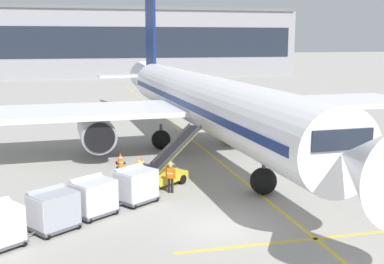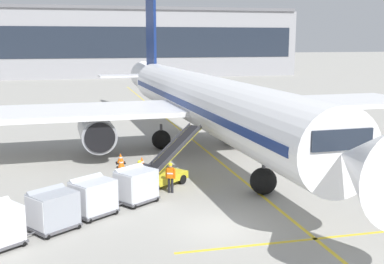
{
  "view_description": "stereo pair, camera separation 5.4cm",
  "coord_description": "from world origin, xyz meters",
  "px_view_note": "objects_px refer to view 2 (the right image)",
  "views": [
    {
      "loc": [
        -6.3,
        -20.64,
        8.49
      ],
      "look_at": [
        0.52,
        6.9,
        3.18
      ],
      "focal_mm": 46.06,
      "sensor_mm": 36.0,
      "label": 1
    },
    {
      "loc": [
        -6.24,
        -20.65,
        8.49
      ],
      "look_at": [
        0.52,
        6.9,
        3.18
      ],
      "focal_mm": 46.06,
      "sensor_mm": 36.0,
      "label": 2
    }
  ],
  "objects_px": {
    "ground_crew_by_carts": "(140,173)",
    "safety_cone_wingtip": "(121,163)",
    "baggage_cart_third": "(53,209)",
    "safety_cone_nose_mark": "(121,158)",
    "ground_crew_by_loader": "(171,176)",
    "baggage_cart_lead": "(135,184)",
    "parked_airplane": "(201,101)",
    "safety_cone_engine_keepout": "(142,163)",
    "belt_loader": "(162,170)",
    "baggage_cart_second": "(93,196)"
  },
  "relations": [
    {
      "from": "safety_cone_nose_mark",
      "to": "parked_airplane",
      "type": "bearing_deg",
      "value": 24.22
    },
    {
      "from": "ground_crew_by_carts",
      "to": "baggage_cart_lead",
      "type": "bearing_deg",
      "value": -103.38
    },
    {
      "from": "ground_crew_by_carts",
      "to": "safety_cone_wingtip",
      "type": "bearing_deg",
      "value": 96.01
    },
    {
      "from": "baggage_cart_lead",
      "to": "ground_crew_by_loader",
      "type": "distance_m",
      "value": 2.46
    },
    {
      "from": "ground_crew_by_loader",
      "to": "ground_crew_by_carts",
      "type": "relative_size",
      "value": 1.0
    },
    {
      "from": "safety_cone_engine_keepout",
      "to": "safety_cone_wingtip",
      "type": "xyz_separation_m",
      "value": [
        -1.34,
        0.4,
        -0.05
      ]
    },
    {
      "from": "ground_crew_by_carts",
      "to": "belt_loader",
      "type": "bearing_deg",
      "value": 22.24
    },
    {
      "from": "ground_crew_by_carts",
      "to": "safety_cone_nose_mark",
      "type": "bearing_deg",
      "value": 94.09
    },
    {
      "from": "belt_loader",
      "to": "safety_cone_wingtip",
      "type": "height_order",
      "value": "belt_loader"
    },
    {
      "from": "ground_crew_by_loader",
      "to": "safety_cone_nose_mark",
      "type": "relative_size",
      "value": 2.39
    },
    {
      "from": "baggage_cart_third",
      "to": "safety_cone_wingtip",
      "type": "relative_size",
      "value": 3.85
    },
    {
      "from": "ground_crew_by_carts",
      "to": "safety_cone_engine_keepout",
      "type": "bearing_deg",
      "value": 80.48
    },
    {
      "from": "safety_cone_engine_keepout",
      "to": "safety_cone_nose_mark",
      "type": "xyz_separation_m",
      "value": [
        -1.26,
        1.72,
        -0.03
      ]
    },
    {
      "from": "baggage_cart_lead",
      "to": "parked_airplane",
      "type": "bearing_deg",
      "value": 60.29
    },
    {
      "from": "safety_cone_engine_keepout",
      "to": "ground_crew_by_loader",
      "type": "bearing_deg",
      "value": -81.96
    },
    {
      "from": "belt_loader",
      "to": "ground_crew_by_carts",
      "type": "bearing_deg",
      "value": -157.76
    },
    {
      "from": "safety_cone_engine_keepout",
      "to": "baggage_cart_lead",
      "type": "bearing_deg",
      "value": -100.75
    },
    {
      "from": "ground_crew_by_loader",
      "to": "safety_cone_wingtip",
      "type": "height_order",
      "value": "ground_crew_by_loader"
    },
    {
      "from": "baggage_cart_lead",
      "to": "ground_crew_by_carts",
      "type": "relative_size",
      "value": 1.54
    },
    {
      "from": "safety_cone_nose_mark",
      "to": "ground_crew_by_carts",
      "type": "bearing_deg",
      "value": -85.91
    },
    {
      "from": "safety_cone_wingtip",
      "to": "safety_cone_nose_mark",
      "type": "bearing_deg",
      "value": 86.55
    },
    {
      "from": "safety_cone_wingtip",
      "to": "belt_loader",
      "type": "bearing_deg",
      "value": -66.86
    },
    {
      "from": "safety_cone_engine_keepout",
      "to": "safety_cone_nose_mark",
      "type": "distance_m",
      "value": 2.14
    },
    {
      "from": "baggage_cart_second",
      "to": "safety_cone_wingtip",
      "type": "xyz_separation_m",
      "value": [
        2.27,
        8.83,
        -0.66
      ]
    },
    {
      "from": "belt_loader",
      "to": "safety_cone_nose_mark",
      "type": "bearing_deg",
      "value": 107.64
    },
    {
      "from": "belt_loader",
      "to": "ground_crew_by_loader",
      "type": "height_order",
      "value": "belt_loader"
    },
    {
      "from": "belt_loader",
      "to": "baggage_cart_lead",
      "type": "height_order",
      "value": "belt_loader"
    },
    {
      "from": "baggage_cart_third",
      "to": "safety_cone_wingtip",
      "type": "bearing_deg",
      "value": 68.32
    },
    {
      "from": "parked_airplane",
      "to": "ground_crew_by_loader",
      "type": "distance_m",
      "value": 11.71
    },
    {
      "from": "ground_crew_by_loader",
      "to": "safety_cone_nose_mark",
      "type": "distance_m",
      "value": 7.77
    },
    {
      "from": "parked_airplane",
      "to": "ground_crew_by_loader",
      "type": "height_order",
      "value": "parked_airplane"
    },
    {
      "from": "baggage_cart_third",
      "to": "safety_cone_nose_mark",
      "type": "height_order",
      "value": "baggage_cart_third"
    },
    {
      "from": "baggage_cart_third",
      "to": "safety_cone_nose_mark",
      "type": "xyz_separation_m",
      "value": [
        4.19,
        11.65,
        -0.65
      ]
    },
    {
      "from": "baggage_cart_second",
      "to": "baggage_cart_third",
      "type": "distance_m",
      "value": 2.37
    },
    {
      "from": "baggage_cart_second",
      "to": "safety_cone_wingtip",
      "type": "height_order",
      "value": "baggage_cart_second"
    },
    {
      "from": "ground_crew_by_loader",
      "to": "safety_cone_nose_mark",
      "type": "bearing_deg",
      "value": 105.52
    },
    {
      "from": "safety_cone_engine_keepout",
      "to": "baggage_cart_second",
      "type": "bearing_deg",
      "value": -113.18
    },
    {
      "from": "baggage_cart_lead",
      "to": "safety_cone_wingtip",
      "type": "xyz_separation_m",
      "value": [
        -0.02,
        7.36,
        -0.66
      ]
    },
    {
      "from": "baggage_cart_second",
      "to": "safety_cone_nose_mark",
      "type": "height_order",
      "value": "baggage_cart_second"
    },
    {
      "from": "baggage_cart_lead",
      "to": "safety_cone_engine_keepout",
      "type": "distance_m",
      "value": 7.11
    },
    {
      "from": "safety_cone_wingtip",
      "to": "baggage_cart_lead",
      "type": "bearing_deg",
      "value": -89.86
    },
    {
      "from": "belt_loader",
      "to": "baggage_cart_second",
      "type": "distance_m",
      "value": 6.0
    },
    {
      "from": "baggage_cart_lead",
      "to": "safety_cone_wingtip",
      "type": "bearing_deg",
      "value": 90.14
    },
    {
      "from": "baggage_cart_second",
      "to": "safety_cone_wingtip",
      "type": "bearing_deg",
      "value": 75.59
    },
    {
      "from": "belt_loader",
      "to": "baggage_cart_lead",
      "type": "bearing_deg",
      "value": -124.84
    },
    {
      "from": "ground_crew_by_carts",
      "to": "safety_cone_engine_keepout",
      "type": "relative_size",
      "value": 2.2
    },
    {
      "from": "baggage_cart_second",
      "to": "safety_cone_nose_mark",
      "type": "distance_m",
      "value": 10.44
    },
    {
      "from": "ground_crew_by_loader",
      "to": "safety_cone_engine_keepout",
      "type": "height_order",
      "value": "ground_crew_by_loader"
    },
    {
      "from": "ground_crew_by_carts",
      "to": "safety_cone_wingtip",
      "type": "xyz_separation_m",
      "value": [
        -0.54,
        5.16,
        -0.66
      ]
    },
    {
      "from": "belt_loader",
      "to": "safety_cone_engine_keepout",
      "type": "relative_size",
      "value": 6.13
    }
  ]
}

